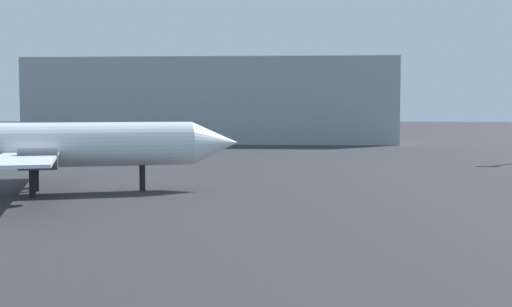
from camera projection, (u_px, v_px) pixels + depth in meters
airplane_distant at (46, 145)px, 52.85m from camera, size 30.30×27.00×10.61m
terminal_building at (215, 101)px, 132.35m from camera, size 69.13×24.18×15.93m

